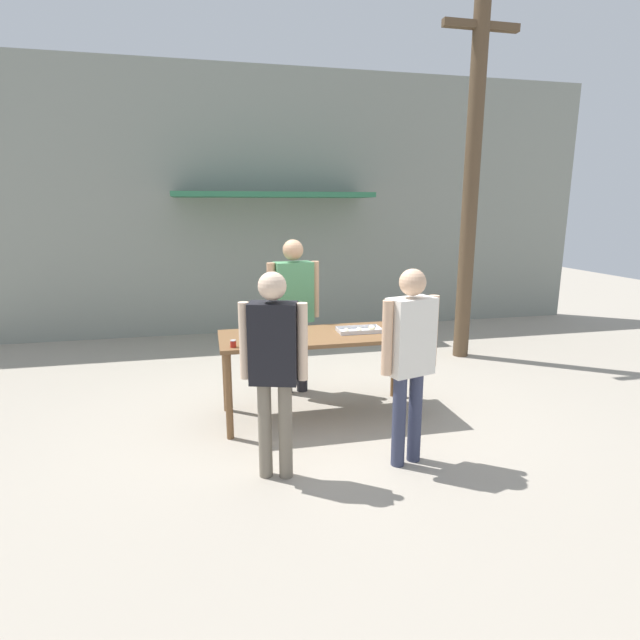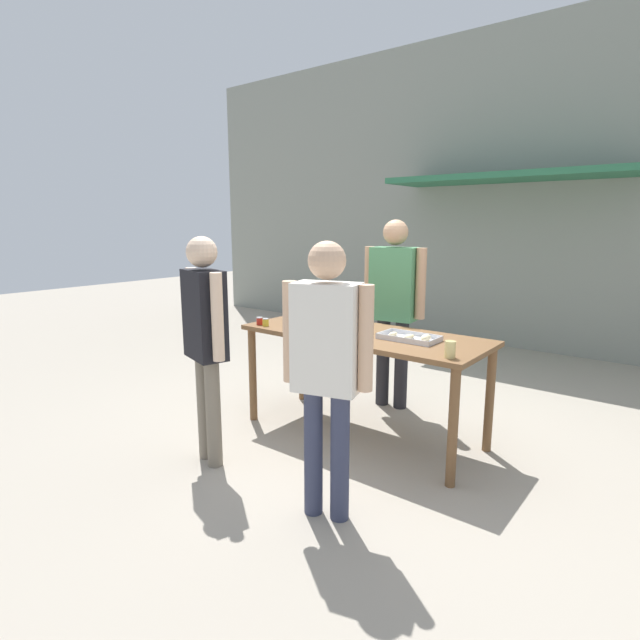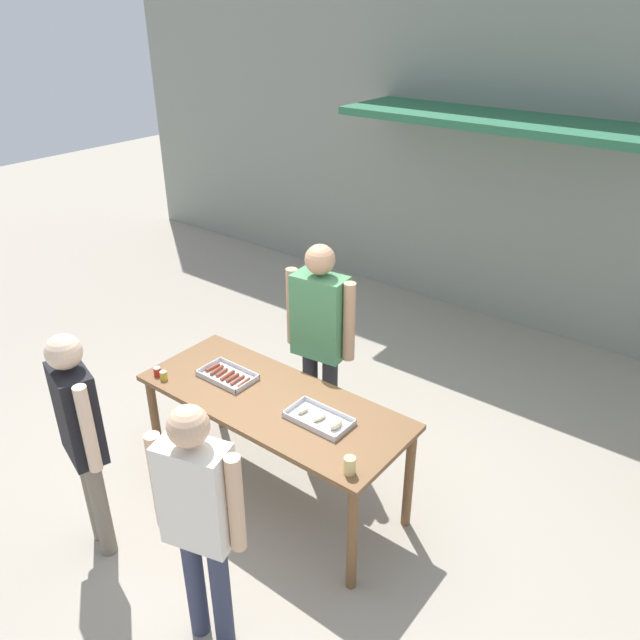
{
  "view_description": "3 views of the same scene",
  "coord_description": "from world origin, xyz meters",
  "px_view_note": "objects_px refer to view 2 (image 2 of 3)",
  "views": [
    {
      "loc": [
        -1.12,
        -4.93,
        2.2
      ],
      "look_at": [
        0.0,
        0.0,
        1.06
      ],
      "focal_mm": 28.0,
      "sensor_mm": 36.0,
      "label": 1
    },
    {
      "loc": [
        2.24,
        -3.44,
        1.82
      ],
      "look_at": [
        -0.46,
        0.0,
        0.96
      ],
      "focal_mm": 28.0,
      "sensor_mm": 36.0,
      "label": 2
    },
    {
      "loc": [
        2.58,
        -2.75,
        3.53
      ],
      "look_at": [
        -0.15,
        0.75,
        1.2
      ],
      "focal_mm": 35.0,
      "sensor_mm": 36.0,
      "label": 3
    }
  ],
  "objects_px": {
    "food_tray_sausages": "(320,324)",
    "person_server_behind_table": "(394,297)",
    "food_tray_buns": "(411,338)",
    "beer_cup": "(450,349)",
    "person_customer_holding_hotdog": "(205,330)",
    "condiment_jar_ketchup": "(266,322)",
    "condiment_jar_mustard": "(260,321)",
    "person_customer_with_cup": "(327,357)"
  },
  "relations": [
    {
      "from": "condiment_jar_mustard",
      "to": "person_customer_with_cup",
      "type": "bearing_deg",
      "value": -31.14
    },
    {
      "from": "food_tray_buns",
      "to": "person_customer_with_cup",
      "type": "bearing_deg",
      "value": -86.94
    },
    {
      "from": "person_server_behind_table",
      "to": "person_customer_with_cup",
      "type": "distance_m",
      "value": 2.03
    },
    {
      "from": "person_server_behind_table",
      "to": "food_tray_sausages",
      "type": "bearing_deg",
      "value": -119.92
    },
    {
      "from": "condiment_jar_mustard",
      "to": "person_customer_holding_hotdog",
      "type": "xyz_separation_m",
      "value": [
        0.28,
        -0.83,
        0.1
      ]
    },
    {
      "from": "food_tray_sausages",
      "to": "condiment_jar_mustard",
      "type": "relative_size",
      "value": 6.17
    },
    {
      "from": "person_customer_holding_hotdog",
      "to": "condiment_jar_ketchup",
      "type": "bearing_deg",
      "value": -60.21
    },
    {
      "from": "person_customer_holding_hotdog",
      "to": "food_tray_buns",
      "type": "bearing_deg",
      "value": -116.7
    },
    {
      "from": "condiment_jar_mustard",
      "to": "condiment_jar_ketchup",
      "type": "height_order",
      "value": "same"
    },
    {
      "from": "food_tray_sausages",
      "to": "person_customer_with_cup",
      "type": "xyz_separation_m",
      "value": [
        0.98,
        -1.17,
        0.11
      ]
    },
    {
      "from": "food_tray_buns",
      "to": "person_server_behind_table",
      "type": "relative_size",
      "value": 0.25
    },
    {
      "from": "condiment_jar_ketchup",
      "to": "person_customer_holding_hotdog",
      "type": "height_order",
      "value": "person_customer_holding_hotdog"
    },
    {
      "from": "food_tray_sausages",
      "to": "person_customer_holding_hotdog",
      "type": "relative_size",
      "value": 0.25
    },
    {
      "from": "condiment_jar_mustard",
      "to": "condiment_jar_ketchup",
      "type": "bearing_deg",
      "value": -4.64
    },
    {
      "from": "food_tray_sausages",
      "to": "condiment_jar_ketchup",
      "type": "height_order",
      "value": "condiment_jar_ketchup"
    },
    {
      "from": "food_tray_buns",
      "to": "beer_cup",
      "type": "height_order",
      "value": "beer_cup"
    },
    {
      "from": "person_server_behind_table",
      "to": "person_customer_holding_hotdog",
      "type": "relative_size",
      "value": 1.07
    },
    {
      "from": "person_server_behind_table",
      "to": "condiment_jar_ketchup",
      "type": "bearing_deg",
      "value": -129.41
    },
    {
      "from": "food_tray_sausages",
      "to": "condiment_jar_ketchup",
      "type": "relative_size",
      "value": 6.17
    },
    {
      "from": "food_tray_sausages",
      "to": "person_customer_holding_hotdog",
      "type": "distance_m",
      "value": 1.17
    },
    {
      "from": "person_server_behind_table",
      "to": "person_customer_with_cup",
      "type": "height_order",
      "value": "person_server_behind_table"
    },
    {
      "from": "food_tray_sausages",
      "to": "condiment_jar_mustard",
      "type": "bearing_deg",
      "value": -145.03
    },
    {
      "from": "food_tray_buns",
      "to": "person_customer_holding_hotdog",
      "type": "relative_size",
      "value": 0.27
    },
    {
      "from": "beer_cup",
      "to": "condiment_jar_mustard",
      "type": "bearing_deg",
      "value": -179.7
    },
    {
      "from": "person_customer_holding_hotdog",
      "to": "condiment_jar_mustard",
      "type": "bearing_deg",
      "value": -55.1
    },
    {
      "from": "food_tray_buns",
      "to": "condiment_jar_ketchup",
      "type": "relative_size",
      "value": 6.62
    },
    {
      "from": "condiment_jar_ketchup",
      "to": "person_customer_with_cup",
      "type": "bearing_deg",
      "value": -32.46
    },
    {
      "from": "food_tray_sausages",
      "to": "person_server_behind_table",
      "type": "bearing_deg",
      "value": 66.89
    },
    {
      "from": "food_tray_buns",
      "to": "condiment_jar_ketchup",
      "type": "distance_m",
      "value": 1.32
    },
    {
      "from": "food_tray_buns",
      "to": "person_server_behind_table",
      "type": "xyz_separation_m",
      "value": [
        -0.59,
        0.75,
        0.18
      ]
    },
    {
      "from": "condiment_jar_mustard",
      "to": "condiment_jar_ketchup",
      "type": "xyz_separation_m",
      "value": [
        0.08,
        -0.01,
        0.0
      ]
    },
    {
      "from": "food_tray_sausages",
      "to": "condiment_jar_ketchup",
      "type": "bearing_deg",
      "value": -138.8
    },
    {
      "from": "beer_cup",
      "to": "person_customer_with_cup",
      "type": "height_order",
      "value": "person_customer_with_cup"
    },
    {
      "from": "condiment_jar_ketchup",
      "to": "person_customer_with_cup",
      "type": "relative_size",
      "value": 0.04
    },
    {
      "from": "food_tray_buns",
      "to": "person_server_behind_table",
      "type": "bearing_deg",
      "value": 128.27
    },
    {
      "from": "person_customer_holding_hotdog",
      "to": "person_customer_with_cup",
      "type": "height_order",
      "value": "person_customer_holding_hotdog"
    },
    {
      "from": "condiment_jar_ketchup",
      "to": "person_customer_holding_hotdog",
      "type": "relative_size",
      "value": 0.04
    },
    {
      "from": "condiment_jar_ketchup",
      "to": "person_server_behind_table",
      "type": "xyz_separation_m",
      "value": [
        0.68,
        1.07,
        0.16
      ]
    },
    {
      "from": "condiment_jar_mustard",
      "to": "person_server_behind_table",
      "type": "distance_m",
      "value": 1.32
    },
    {
      "from": "food_tray_buns",
      "to": "person_customer_with_cup",
      "type": "distance_m",
      "value": 1.18
    },
    {
      "from": "beer_cup",
      "to": "person_server_behind_table",
      "type": "bearing_deg",
      "value": 134.89
    },
    {
      "from": "condiment_jar_mustard",
      "to": "condiment_jar_ketchup",
      "type": "distance_m",
      "value": 0.08
    }
  ]
}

